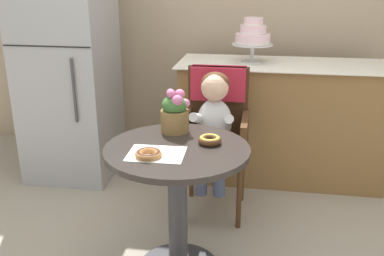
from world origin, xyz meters
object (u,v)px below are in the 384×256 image
seated_child (214,119)px  flower_vase (175,112)px  donut_mid (210,140)px  tiered_cake_stand (253,36)px  refrigerator (68,69)px  donut_front (148,154)px  wicker_chair (216,117)px  cafe_table (177,186)px

seated_child → flower_vase: 0.44m
donut_mid → tiered_cake_stand: 1.29m
donut_mid → refrigerator: refrigerator is taller
seated_child → refrigerator: (-1.16, 0.50, 0.17)m
tiered_cake_stand → donut_front: bearing=-106.1°
seated_child → flower_vase: seated_child is taller
wicker_chair → tiered_cake_stand: tiered_cake_stand is taller
donut_mid → seated_child: bearing=94.3°
flower_vase → wicker_chair: bearing=72.8°
donut_front → tiered_cake_stand: (0.42, 1.45, 0.36)m
cafe_table → wicker_chair: size_ratio=0.75×
donut_front → wicker_chair: bearing=76.4°
seated_child → donut_mid: (0.04, -0.53, 0.06)m
cafe_table → seated_child: bearing=79.3°
cafe_table → donut_front: (-0.10, -0.15, 0.23)m
donut_mid → donut_front: bearing=-139.7°
seated_child → donut_front: (-0.22, -0.74, 0.06)m
donut_mid → refrigerator: bearing=139.5°
donut_mid → flower_vase: 0.27m
wicker_chair → refrigerator: 1.23m
donut_mid → tiered_cake_stand: size_ratio=0.36×
donut_front → flower_vase: bearing=81.8°
refrigerator → donut_front: bearing=-52.8°
flower_vase → donut_mid: bearing=-35.6°
wicker_chair → refrigerator: (-1.16, 0.35, 0.21)m
donut_mid → flower_vase: (-0.20, 0.15, 0.09)m
wicker_chair → seated_child: (0.00, -0.16, 0.04)m
donut_front → donut_mid: size_ratio=1.06×
flower_vase → refrigerator: refrigerator is taller
wicker_chair → donut_mid: bearing=-89.0°
wicker_chair → donut_mid: wicker_chair is taller
donut_mid → flower_vase: bearing=144.4°
tiered_cake_stand → refrigerator: size_ratio=0.19×
tiered_cake_stand → refrigerator: refrigerator is taller
wicker_chair → donut_mid: size_ratio=8.13×
donut_front → donut_mid: bearing=40.3°
cafe_table → refrigerator: refrigerator is taller
donut_mid → tiered_cake_stand: tiered_cake_stand is taller
refrigerator → donut_mid: bearing=-40.5°
donut_front → flower_vase: size_ratio=0.53×
donut_mid → refrigerator: 1.59m
cafe_table → refrigerator: (-1.05, 1.10, 0.34)m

